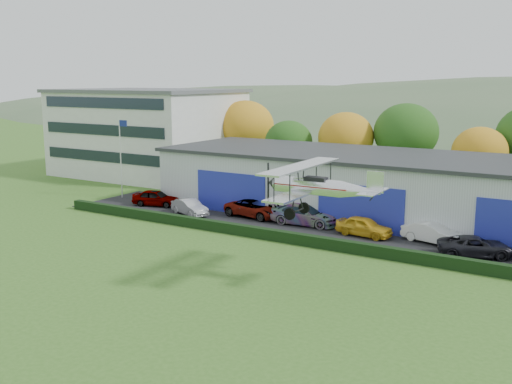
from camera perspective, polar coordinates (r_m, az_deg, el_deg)
The scene contains 16 objects.
ground at distance 31.84m, azimuth -14.42°, elevation -10.94°, with size 300.00×300.00×0.00m, color #386520.
apron at distance 46.74m, azimuth 7.13°, elevation -3.65°, with size 48.00×9.00×0.05m, color black.
hedge at distance 42.46m, azimuth 4.43°, elevation -4.55°, with size 46.00×0.60×0.80m, color black.
hangar at distance 51.82m, azimuth 12.43°, elevation 0.58°, with size 40.60×12.60×5.30m.
office_block at distance 74.57m, azimuth -10.29°, elevation 5.68°, with size 20.60×15.60×10.40m.
flagpole at distance 59.65m, azimuth -12.78°, elevation 3.94°, with size 1.05×0.10×8.00m.
tree_belt at distance 64.62m, azimuth 12.80°, elevation 5.18°, with size 75.70×13.22×10.12m.
distant_hills at distance 164.23m, azimuth 22.17°, elevation 1.33°, with size 430.00×196.00×56.00m.
car_0 at distance 55.78m, azimuth -9.56°, elevation -0.56°, with size 1.75×4.34×1.48m, color gray.
car_1 at distance 51.66m, azimuth -6.36°, elevation -1.44°, with size 1.44×4.13×1.36m, color silver.
car_2 at distance 50.51m, azimuth -0.16°, elevation -1.60°, with size 2.43×5.26×1.46m, color gray.
car_3 at distance 48.05m, azimuth 4.65°, elevation -2.18°, with size 2.26×5.56×1.61m, color gray.
car_4 at distance 45.20m, azimuth 10.30°, elevation -3.26°, with size 1.72×4.27×1.46m, color gold.
car_5 at distance 44.46m, azimuth 16.53°, elevation -3.78°, with size 1.52×4.35×1.43m, color silver.
car_6 at distance 42.04m, azimuth 20.29°, elevation -4.91°, with size 2.23×4.85×1.35m, color black.
biplane at distance 33.47m, azimuth 5.88°, elevation 0.64°, with size 6.99×7.96×2.99m.
Camera 1 is at (21.64, -20.27, 11.59)m, focal length 41.78 mm.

